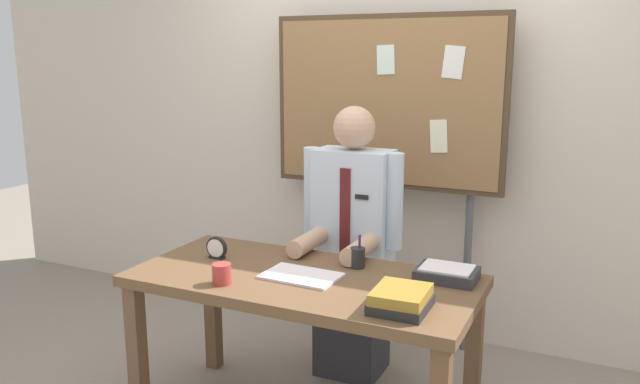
{
  "coord_description": "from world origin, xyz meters",
  "views": [
    {
      "loc": [
        1.21,
        -2.41,
        1.71
      ],
      "look_at": [
        0.0,
        0.18,
        1.09
      ],
      "focal_mm": 35.53,
      "sensor_mm": 36.0,
      "label": 1
    }
  ],
  "objects": [
    {
      "name": "back_wall",
      "position": [
        0.0,
        1.28,
        1.35
      ],
      "size": [
        6.4,
        0.08,
        2.7
      ],
      "primitive_type": "cube",
      "color": "beige",
      "rests_on": "ground_plane"
    },
    {
      "name": "person",
      "position": [
        0.0,
        0.58,
        0.68
      ],
      "size": [
        0.55,
        0.56,
        1.46
      ],
      "color": "#2D2D33",
      "rests_on": "ground_plane"
    },
    {
      "name": "bulletin_board",
      "position": [
        0.0,
        1.08,
        1.42
      ],
      "size": [
        1.38,
        0.09,
        1.94
      ],
      "color": "#4C3823",
      "rests_on": "ground_plane"
    },
    {
      "name": "desk_clock",
      "position": [
        -0.49,
        0.04,
        0.79
      ],
      "size": [
        0.11,
        0.04,
        0.11
      ],
      "color": "black",
      "rests_on": "desk"
    },
    {
      "name": "paper_tray",
      "position": [
        0.59,
        0.23,
        0.77
      ],
      "size": [
        0.26,
        0.2,
        0.06
      ],
      "color": "#333338",
      "rests_on": "desk"
    },
    {
      "name": "desk",
      "position": [
        0.0,
        0.0,
        0.65
      ],
      "size": [
        1.55,
        0.73,
        0.74
      ],
      "color": "brown",
      "rests_on": "ground_plane"
    },
    {
      "name": "pen_holder",
      "position": [
        0.18,
        0.21,
        0.79
      ],
      "size": [
        0.07,
        0.07,
        0.16
      ],
      "color": "#262626",
      "rests_on": "desk"
    },
    {
      "name": "book_stack",
      "position": [
        0.52,
        -0.19,
        0.78
      ],
      "size": [
        0.21,
        0.24,
        0.08
      ],
      "color": "#262626",
      "rests_on": "desk"
    },
    {
      "name": "coffee_mug",
      "position": [
        -0.27,
        -0.24,
        0.79
      ],
      "size": [
        0.08,
        0.08,
        0.09
      ],
      "primitive_type": "cylinder",
      "color": "#B23833",
      "rests_on": "desk"
    },
    {
      "name": "open_notebook",
      "position": [
        -0.0,
        -0.02,
        0.75
      ],
      "size": [
        0.34,
        0.23,
        0.01
      ],
      "primitive_type": "cube",
      "rotation": [
        0.0,
        0.0,
        -0.04
      ],
      "color": "silver",
      "rests_on": "desk"
    }
  ]
}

